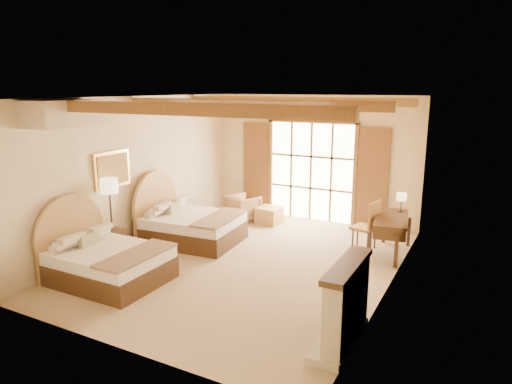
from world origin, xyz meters
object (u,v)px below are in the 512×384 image
Objects in this scene: nightstand at (111,245)px; desk at (390,234)px; bed_near at (103,259)px; armchair at (243,208)px; bed_far at (187,223)px.

desk reaches higher than nightstand.
bed_near is 4.45m from armchair.
bed_near is at bearing 106.50° from armchair.
bed_near is 2.44m from bed_far.
bed_near is at bearing -96.18° from bed_far.
bed_far reaches higher than bed_near.
bed_far is 1.38× the size of desk.
bed_near is 3.33× the size of nightstand.
armchair is at bearing 71.33° from nightstand.
bed_far reaches higher than nightstand.
armchair is 0.47× the size of desk.
bed_near is 0.90× the size of bed_far.
desk is (4.22, 1.26, 0.02)m from bed_far.
desk is (4.28, 3.70, 0.04)m from bed_near.
bed_far is 4.40m from desk.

